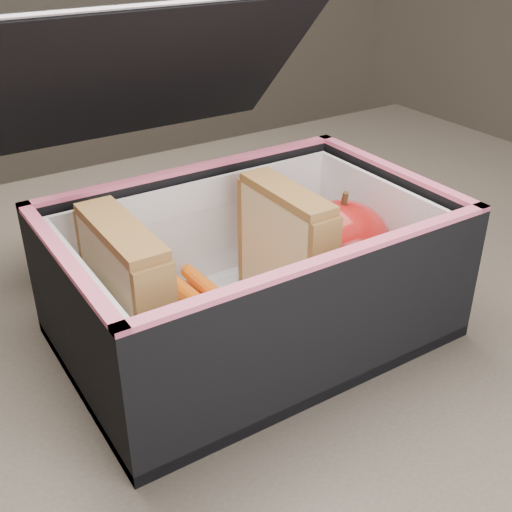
% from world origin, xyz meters
% --- Properties ---
extents(kitchen_table, '(1.20, 0.80, 0.75)m').
position_xyz_m(kitchen_table, '(0.00, 0.00, 0.66)').
color(kitchen_table, brown).
rests_on(kitchen_table, ground).
extents(lunch_bag, '(0.29, 0.33, 0.25)m').
position_xyz_m(lunch_bag, '(0.02, -0.03, 0.81)').
color(lunch_bag, black).
rests_on(lunch_bag, kitchen_table).
extents(plastic_tub, '(0.18, 0.13, 0.07)m').
position_xyz_m(plastic_tub, '(-0.01, -0.04, 0.80)').
color(plastic_tub, white).
rests_on(plastic_tub, lunch_bag).
extents(sandwich_left, '(0.03, 0.10, 0.11)m').
position_xyz_m(sandwich_left, '(-0.08, -0.04, 0.82)').
color(sandwich_left, tan).
rests_on(sandwich_left, plastic_tub).
extents(sandwich_right, '(0.03, 0.09, 0.11)m').
position_xyz_m(sandwich_right, '(0.05, -0.04, 0.82)').
color(sandwich_right, tan).
rests_on(sandwich_right, plastic_tub).
extents(carrot_sticks, '(0.04, 0.14, 0.03)m').
position_xyz_m(carrot_sticks, '(-0.01, -0.04, 0.78)').
color(carrot_sticks, '#E35700').
rests_on(carrot_sticks, plastic_tub).
extents(paper_napkin, '(0.09, 0.09, 0.01)m').
position_xyz_m(paper_napkin, '(0.10, -0.04, 0.77)').
color(paper_napkin, white).
rests_on(paper_napkin, lunch_bag).
extents(red_apple, '(0.09, 0.09, 0.09)m').
position_xyz_m(red_apple, '(0.11, -0.04, 0.81)').
color(red_apple, maroon).
rests_on(red_apple, paper_napkin).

